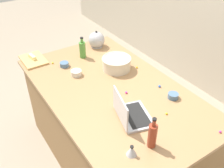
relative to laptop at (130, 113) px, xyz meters
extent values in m
plane|color=gray|center=(-0.38, 0.09, -0.95)|extent=(12.00, 12.00, 0.00)
cube|color=olive|center=(-0.38, 0.09, -0.51)|extent=(1.80, 1.02, 0.87)
cube|color=#9E754C|center=(-0.38, 0.09, -0.06)|extent=(1.86, 1.08, 0.03)
cube|color=#B7B7BC|center=(0.01, 0.04, -0.04)|extent=(0.36, 0.30, 0.02)
cube|color=black|center=(0.01, 0.05, -0.03)|extent=(0.30, 0.22, 0.00)
cube|color=#B7B7BC|center=(-0.02, -0.07, 0.07)|extent=(0.29, 0.09, 0.20)
cube|color=silver|center=(-0.02, -0.07, 0.07)|extent=(0.26, 0.08, 0.18)
cylinder|color=beige|center=(-0.63, 0.31, 0.01)|extent=(0.27, 0.27, 0.11)
cylinder|color=black|center=(-0.63, 0.31, 0.02)|extent=(0.22, 0.22, 0.10)
torus|color=beige|center=(-0.63, 0.31, 0.07)|extent=(0.28, 0.28, 0.02)
cylinder|color=#4C8C38|center=(-1.02, 0.15, 0.04)|extent=(0.07, 0.07, 0.16)
cylinder|color=#4C8C38|center=(-1.02, 0.15, 0.14)|extent=(0.03, 0.03, 0.05)
cylinder|color=black|center=(-1.02, 0.15, 0.17)|extent=(0.03, 0.03, 0.01)
cylinder|color=maroon|center=(0.29, -0.04, 0.04)|extent=(0.06, 0.06, 0.18)
cylinder|color=maroon|center=(0.29, -0.04, 0.16)|extent=(0.02, 0.02, 0.05)
cylinder|color=black|center=(0.29, -0.04, 0.19)|extent=(0.03, 0.03, 0.01)
cylinder|color=#ADADB2|center=(-1.15, 0.39, -0.04)|extent=(0.13, 0.13, 0.01)
sphere|color=#ADADB2|center=(-1.15, 0.39, 0.03)|extent=(0.18, 0.18, 0.18)
cone|color=#ADADB2|center=(-1.06, 0.39, 0.05)|extent=(0.08, 0.03, 0.07)
sphere|color=black|center=(-1.15, 0.39, 0.13)|extent=(0.02, 0.02, 0.02)
cube|color=tan|center=(-1.23, -0.31, -0.04)|extent=(0.31, 0.22, 0.02)
cube|color=#F4E58C|center=(-1.25, -0.31, -0.01)|extent=(0.11, 0.05, 0.04)
cylinder|color=slate|center=(0.00, 0.44, -0.02)|extent=(0.09, 0.09, 0.04)
cylinder|color=beige|center=(-0.75, -0.07, -0.02)|extent=(0.10, 0.10, 0.05)
cylinder|color=slate|center=(-0.95, -0.09, -0.02)|extent=(0.09, 0.09, 0.04)
cone|color=#B2B2B7|center=(0.28, -0.19, -0.01)|extent=(0.07, 0.07, 0.07)
cylinder|color=black|center=(0.28, -0.19, 0.03)|extent=(0.02, 0.02, 0.01)
sphere|color=yellow|center=(0.12, 0.26, -0.04)|extent=(0.02, 0.02, 0.02)
sphere|color=blue|center=(-0.18, 0.45, -0.04)|extent=(0.02, 0.02, 0.02)
sphere|color=#CC3399|center=(0.47, 0.44, -0.04)|extent=(0.02, 0.02, 0.02)
sphere|color=yellow|center=(-1.07, -0.17, -0.04)|extent=(0.02, 0.02, 0.02)
sphere|color=#CC3399|center=(-0.26, 0.16, -0.04)|extent=(0.02, 0.02, 0.02)
sphere|color=yellow|center=(-0.53, 0.48, -0.04)|extent=(0.02, 0.02, 0.02)
sphere|color=orange|center=(-0.24, 0.08, -0.04)|extent=(0.02, 0.02, 0.02)
camera|label=1|loc=(1.12, -0.89, 1.27)|focal=41.23mm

